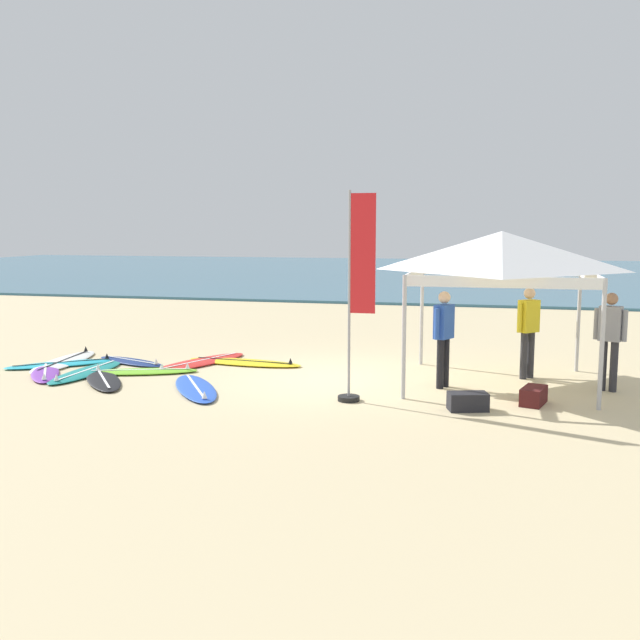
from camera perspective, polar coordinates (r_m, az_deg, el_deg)
The scene contains 19 objects.
ground_plane at distance 13.31m, azimuth 0.67°, elevation -4.74°, with size 80.00×80.00×0.00m, color beige.
sea at distance 43.65m, azimuth 9.74°, elevation 3.75°, with size 80.00×36.00×0.10m, color #386B84.
canopy_tent at distance 12.98m, azimuth 14.40°, elevation 5.35°, with size 3.17×3.17×2.75m.
surfboard_red at distance 14.93m, azimuth -9.64°, elevation -3.36°, with size 1.59×2.63×0.19m.
surfboard_black at distance 13.64m, azimuth -17.05°, elevation -4.62°, with size 1.71×2.01×0.19m.
surfboard_cyan at distance 15.47m, azimuth -20.03°, elevation -3.33°, with size 2.08×1.86×0.19m.
surfboard_navy at distance 15.30m, azimuth -14.94°, elevation -3.25°, with size 1.94×1.18×0.19m.
surfboard_blue at distance 12.57m, azimuth -9.98°, elevation -5.41°, with size 1.75×2.27×0.19m.
surfboard_purple at distance 14.61m, azimuth -21.25°, elevation -4.00°, with size 1.47×1.85×0.19m.
surfboard_teal at distance 14.46m, azimuth -18.30°, elevation -3.99°, with size 0.67×2.34×0.19m.
surfboard_white at distance 15.72m, azimuth -19.89°, elevation -3.16°, with size 0.99×2.60×0.19m.
surfboard_yellow at distance 14.80m, azimuth -6.08°, elevation -3.39°, with size 2.57×0.92×0.19m.
surfboard_lime at distance 14.22m, azimuth -14.20°, elevation -4.03°, with size 2.27×1.29×0.19m.
person_yellow at distance 13.72m, azimuth 16.42°, elevation -0.49°, with size 0.42×0.41×1.71m.
person_blue at distance 12.59m, azimuth 9.92°, elevation -0.99°, with size 0.36×0.50×1.71m.
person_grey at distance 13.12m, azimuth 22.30°, elevation -1.09°, with size 0.52×0.34×1.71m.
banner_flag at distance 11.36m, azimuth 2.93°, elevation 1.19°, with size 0.60×0.36×3.40m.
gear_bag_near_tent at distance 11.26m, azimuth 11.81°, elevation -6.44°, with size 0.60×0.32×0.28m, color #232328.
gear_bag_by_pole at distance 11.89m, azimuth 16.81°, elevation -5.86°, with size 0.60×0.32×0.28m, color #4C1919.
Camera 1 is at (2.90, -12.68, 2.82)m, focal length 39.76 mm.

